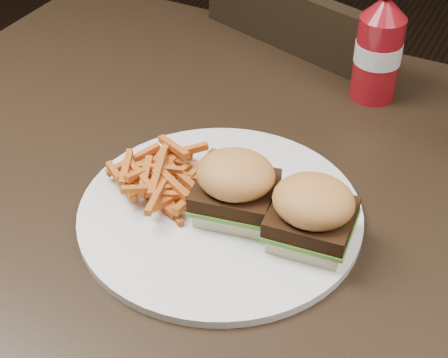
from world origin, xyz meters
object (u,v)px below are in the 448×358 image
at_px(plate, 220,213).
at_px(chair_far, 339,157).
at_px(dining_table, 279,195).
at_px(ketchup_bottle, 377,60).

bearing_deg(plate, chair_far, 92.55).
relative_size(dining_table, chair_far, 3.04).
relative_size(dining_table, ketchup_bottle, 9.05).
bearing_deg(plate, dining_table, 66.56).
bearing_deg(chair_far, plate, 109.57).
relative_size(plate, ketchup_bottle, 2.55).
distance_m(dining_table, ketchup_bottle, 0.27).
height_order(dining_table, chair_far, dining_table).
relative_size(chair_far, plate, 1.17).
xyz_separation_m(dining_table, ketchup_bottle, (0.04, 0.25, 0.08)).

